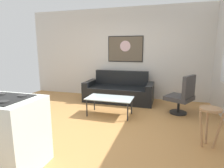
{
  "coord_description": "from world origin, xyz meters",
  "views": [
    {
      "loc": [
        1.31,
        -3.3,
        1.54
      ],
      "look_at": [
        0.08,
        0.9,
        0.7
      ],
      "focal_mm": 29.19,
      "sensor_mm": 36.0,
      "label": 1
    }
  ],
  "objects_px": {
    "armchair": "(182,96)",
    "bar_stool": "(210,117)",
    "couch": "(119,92)",
    "coffee_table": "(110,99)",
    "wall_painting": "(125,49)"
  },
  "relations": [
    {
      "from": "armchair",
      "to": "bar_stool",
      "type": "xyz_separation_m",
      "value": [
        0.29,
        -1.45,
        0.04
      ]
    },
    {
      "from": "bar_stool",
      "to": "couch",
      "type": "bearing_deg",
      "value": 133.22
    },
    {
      "from": "couch",
      "to": "armchair",
      "type": "bearing_deg",
      "value": -21.67
    },
    {
      "from": "couch",
      "to": "coffee_table",
      "type": "distance_m",
      "value": 1.23
    },
    {
      "from": "coffee_table",
      "to": "bar_stool",
      "type": "relative_size",
      "value": 1.66
    },
    {
      "from": "coffee_table",
      "to": "wall_painting",
      "type": "relative_size",
      "value": 0.96
    },
    {
      "from": "couch",
      "to": "wall_painting",
      "type": "relative_size",
      "value": 1.81
    },
    {
      "from": "armchair",
      "to": "bar_stool",
      "type": "relative_size",
      "value": 1.48
    },
    {
      "from": "couch",
      "to": "wall_painting",
      "type": "bearing_deg",
      "value": 83.37
    },
    {
      "from": "coffee_table",
      "to": "wall_painting",
      "type": "height_order",
      "value": "wall_painting"
    },
    {
      "from": "coffee_table",
      "to": "bar_stool",
      "type": "bearing_deg",
      "value": -25.39
    },
    {
      "from": "armchair",
      "to": "bar_stool",
      "type": "bearing_deg",
      "value": -78.88
    },
    {
      "from": "bar_stool",
      "to": "wall_painting",
      "type": "height_order",
      "value": "wall_painting"
    },
    {
      "from": "bar_stool",
      "to": "armchair",
      "type": "bearing_deg",
      "value": 101.12
    },
    {
      "from": "armchair",
      "to": "couch",
      "type": "bearing_deg",
      "value": 158.33
    }
  ]
}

